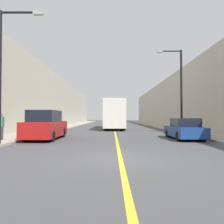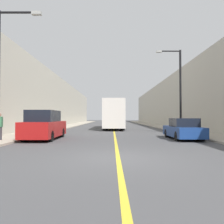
{
  "view_description": "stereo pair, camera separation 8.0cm",
  "coord_description": "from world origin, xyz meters",
  "px_view_note": "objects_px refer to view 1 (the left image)",
  "views": [
    {
      "loc": [
        -0.3,
        -8.07,
        1.52
      ],
      "look_at": [
        -0.35,
        17.59,
        2.11
      ],
      "focal_mm": 35.0,
      "sensor_mm": 36.0,
      "label": 1
    },
    {
      "loc": [
        -0.22,
        -8.07,
        1.52
      ],
      "look_at": [
        -0.35,
        17.59,
        2.11
      ],
      "focal_mm": 35.0,
      "sensor_mm": 36.0,
      "label": 2
    }
  ],
  "objects_px": {
    "bus": "(114,114)",
    "pedestrian": "(1,126)",
    "street_lamp_left": "(4,67)",
    "parked_suv_left": "(46,126)",
    "car_right_near": "(185,130)",
    "street_lamp_right": "(180,85)"
  },
  "relations": [
    {
      "from": "bus",
      "to": "pedestrian",
      "type": "relative_size",
      "value": 6.47
    },
    {
      "from": "bus",
      "to": "parked_suv_left",
      "type": "distance_m",
      "value": 14.11
    },
    {
      "from": "street_lamp_left",
      "to": "street_lamp_right",
      "type": "distance_m",
      "value": 15.01
    },
    {
      "from": "street_lamp_left",
      "to": "street_lamp_right",
      "type": "xyz_separation_m",
      "value": [
        12.0,
        9.01,
        0.35
      ]
    },
    {
      "from": "street_lamp_right",
      "to": "pedestrian",
      "type": "bearing_deg",
      "value": -151.49
    },
    {
      "from": "car_right_near",
      "to": "pedestrian",
      "type": "height_order",
      "value": "pedestrian"
    },
    {
      "from": "car_right_near",
      "to": "street_lamp_right",
      "type": "distance_m",
      "value": 6.76
    },
    {
      "from": "bus",
      "to": "pedestrian",
      "type": "xyz_separation_m",
      "value": [
        -7.04,
        -14.81,
        -0.91
      ]
    },
    {
      "from": "bus",
      "to": "street_lamp_right",
      "type": "distance_m",
      "value": 10.13
    },
    {
      "from": "street_lamp_right",
      "to": "pedestrian",
      "type": "height_order",
      "value": "street_lamp_right"
    },
    {
      "from": "bus",
      "to": "street_lamp_left",
      "type": "xyz_separation_m",
      "value": [
        -5.95,
        -16.71,
        2.24
      ]
    },
    {
      "from": "parked_suv_left",
      "to": "car_right_near",
      "type": "height_order",
      "value": "parked_suv_left"
    },
    {
      "from": "bus",
      "to": "car_right_near",
      "type": "height_order",
      "value": "bus"
    },
    {
      "from": "parked_suv_left",
      "to": "street_lamp_left",
      "type": "relative_size",
      "value": 0.69
    },
    {
      "from": "bus",
      "to": "street_lamp_right",
      "type": "height_order",
      "value": "street_lamp_right"
    },
    {
      "from": "parked_suv_left",
      "to": "street_lamp_left",
      "type": "distance_m",
      "value": 4.87
    },
    {
      "from": "parked_suv_left",
      "to": "pedestrian",
      "type": "xyz_separation_m",
      "value": [
        -2.27,
        -1.57,
        0.07
      ]
    },
    {
      "from": "bus",
      "to": "parked_suv_left",
      "type": "bearing_deg",
      "value": -109.82
    },
    {
      "from": "parked_suv_left",
      "to": "car_right_near",
      "type": "bearing_deg",
      "value": 0.83
    },
    {
      "from": "bus",
      "to": "street_lamp_left",
      "type": "distance_m",
      "value": 17.88
    },
    {
      "from": "parked_suv_left",
      "to": "street_lamp_right",
      "type": "xyz_separation_m",
      "value": [
        10.82,
        5.54,
        3.57
      ]
    },
    {
      "from": "pedestrian",
      "to": "car_right_near",
      "type": "bearing_deg",
      "value": 8.28
    }
  ]
}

